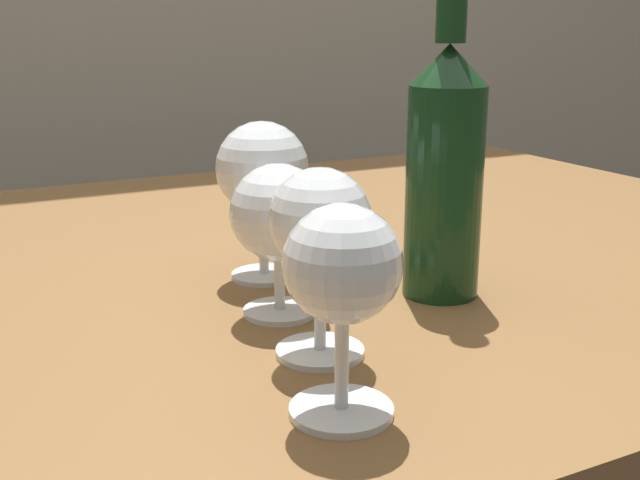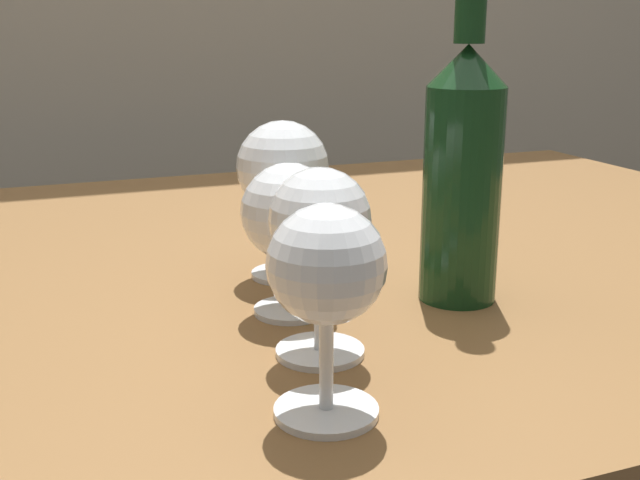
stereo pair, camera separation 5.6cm
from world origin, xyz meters
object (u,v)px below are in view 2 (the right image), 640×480
(wine_glass_port, at_px, (327,273))
(wine_glass_pinot, at_px, (289,215))
(wine_glass_white, at_px, (283,169))
(wine_bottle, at_px, (463,167))
(wine_glass_amber, at_px, (320,225))

(wine_glass_port, distance_m, wine_glass_pinot, 0.18)
(wine_glass_white, relative_size, wine_bottle, 0.50)
(wine_glass_amber, relative_size, wine_glass_pinot, 1.10)
(wine_glass_port, height_order, wine_glass_white, wine_glass_white)
(wine_glass_white, height_order, wine_bottle, wine_bottle)
(wine_glass_white, bearing_deg, wine_glass_amber, -100.45)
(wine_glass_port, xyz_separation_m, wine_glass_pinot, (0.04, 0.18, -0.01))
(wine_glass_port, xyz_separation_m, wine_glass_amber, (0.03, 0.09, 0.01))
(wine_bottle, bearing_deg, wine_glass_amber, -155.87)
(wine_glass_pinot, relative_size, wine_bottle, 0.43)
(wine_glass_port, relative_size, wine_glass_amber, 0.96)
(wine_glass_pinot, bearing_deg, wine_bottle, -7.08)
(wine_glass_port, height_order, wine_glass_pinot, wine_glass_port)
(wine_glass_pinot, height_order, wine_glass_white, wine_glass_white)
(wine_glass_port, relative_size, wine_glass_white, 0.90)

